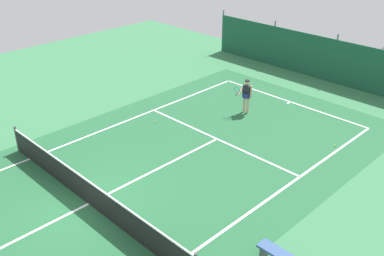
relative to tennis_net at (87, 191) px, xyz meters
name	(u,v)px	position (x,y,z in m)	size (l,w,h in m)	color
ground_plane	(89,204)	(0.00, 0.00, -0.51)	(36.00, 36.00, 0.00)	#387A4C
court_surface	(89,204)	(0.00, 0.00, -0.51)	(11.02, 26.60, 0.01)	#236038
tennis_net	(87,191)	(0.00, 0.00, 0.00)	(10.12, 0.10, 1.10)	black
back_fence	(337,68)	(0.00, 16.34, 0.16)	(16.30, 0.98, 2.70)	#195138
tennis_player	(246,94)	(-0.84, 9.34, 0.45)	(0.65, 0.79, 1.64)	#D8AD8C
tennis_ball_near_player	(335,146)	(3.86, 9.38, -0.48)	(0.07, 0.07, 0.07)	#CCDB33
tennis_ball_midcourt	(155,122)	(-3.05, 5.58, -0.48)	(0.07, 0.07, 0.07)	#CCDB33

